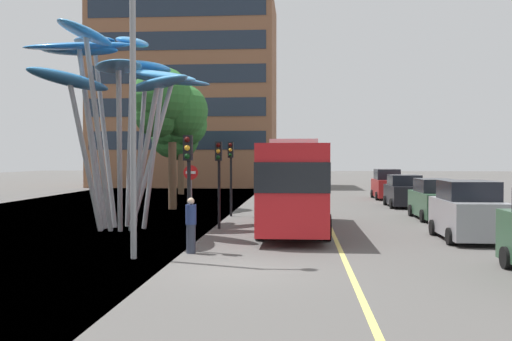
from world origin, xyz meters
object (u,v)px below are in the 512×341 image
Objects in this scene: traffic_light_island_mid at (231,163)px; street_lamp at (144,72)px; red_bus at (294,181)px; car_side_street at (404,192)px; traffic_light_kerb_far at (219,166)px; pedestrian at (191,225)px; car_parked_far at (435,200)px; no_entry_sign at (191,187)px; leaf_sculpture at (118,74)px; car_parked_mid at (468,212)px; car_far_side at (387,185)px; traffic_light_kerb_near at (188,168)px.

traffic_light_island_mid is 0.43× the size of street_lamp.
red_bus is 2.41× the size of car_side_street.
traffic_light_kerb_far reaches higher than pedestrian.
traffic_light_island_mid is at bearing 91.27° from traffic_light_kerb_far.
no_entry_sign is at bearing -154.16° from car_parked_far.
leaf_sculpture reaches higher than no_entry_sign.
red_bus is at bearing -7.06° from traffic_light_kerb_far.
car_parked_mid is 0.90× the size of car_parked_far.
traffic_light_island_mid is at bearing 90.55° from pedestrian.
street_lamp reaches higher than car_parked_mid.
traffic_light_island_mid is at bearing -146.41° from car_side_street.
red_bus is 4.23m from no_entry_sign.
car_parked_far is at bearing 36.46° from red_bus.
pedestrian is (1.19, 1.09, -4.64)m from street_lamp.
traffic_light_kerb_far is at bearing 80.70° from street_lamp.
car_far_side is at bearing 62.48° from traffic_light_kerb_far.
traffic_light_kerb_far is at bearing 33.98° from no_entry_sign.
car_parked_far is at bearing 24.90° from traffic_light_kerb_far.
traffic_light_kerb_far reaches higher than no_entry_sign.
red_bus is 6.75m from car_parked_mid.
car_side_street is at bearing 61.53° from pedestrian.
car_parked_far is 7.15m from car_side_street.
car_parked_mid is 10.71m from no_entry_sign.
traffic_light_kerb_near is (4.04, -5.49, -3.81)m from leaf_sculpture.
red_bus is 3.73× the size of no_entry_sign.
car_parked_mid reaches higher than car_parked_far.
traffic_light_kerb_far is 5.22m from traffic_light_island_mid.
leaf_sculpture is 3.36× the size of no_entry_sign.
car_far_side is at bearing 90.21° from car_side_street.
leaf_sculpture is at bearing -125.80° from traffic_light_island_mid.
traffic_light_kerb_far is 15.37m from car_side_street.
car_far_side is 28.50m from street_lamp.
leaf_sculpture is 2.17× the size of car_side_street.
traffic_light_kerb_near is 3.33m from street_lamp.
traffic_light_island_mid is 6.07m from no_entry_sign.
car_parked_far is at bearing 86.31° from car_parked_mid.
car_far_side is at bearing 67.19° from street_lamp.
car_parked_far reaches higher than pedestrian.
traffic_light_kerb_near is at bearing -80.14° from no_entry_sign.
leaf_sculpture is 24.22m from car_far_side.
red_bus is 8.49m from car_parked_far.
car_far_side is 22.16m from no_entry_sign.
no_entry_sign is (0.15, 6.59, -3.73)m from street_lamp.
no_entry_sign is at bearing -146.02° from traffic_light_kerb_far.
traffic_light_island_mid is at bearing 140.80° from car_parked_mid.
leaf_sculpture is 5.66m from no_entry_sign.
car_parked_far is (6.77, 5.00, -1.09)m from red_bus.
car_parked_far is 14.04m from car_far_side.
car_far_side is at bearing 90.88° from car_parked_far.
car_side_street is 20.45m from pedestrian.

